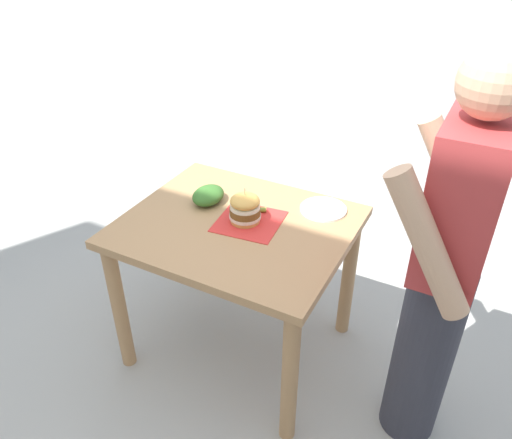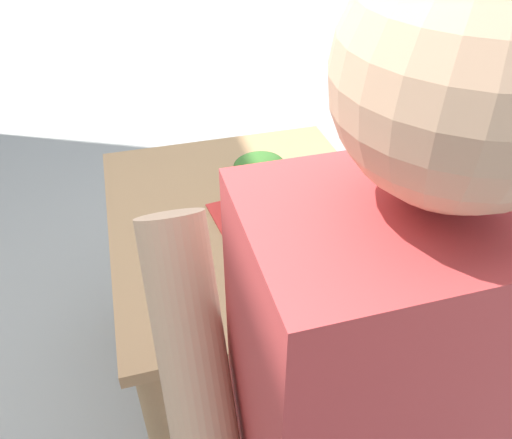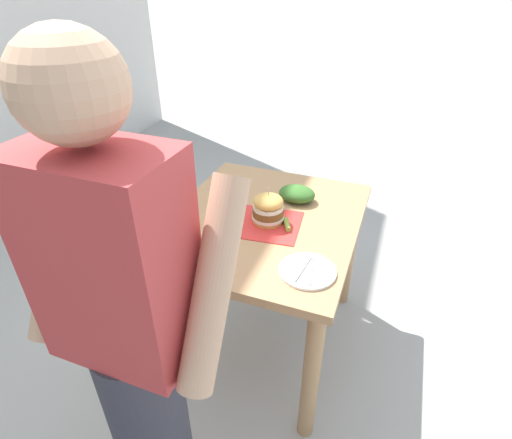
# 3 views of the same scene
# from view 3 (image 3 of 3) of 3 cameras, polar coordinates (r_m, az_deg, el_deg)

# --- Properties ---
(ground_plane) EXTENTS (80.00, 80.00, 0.00)m
(ground_plane) POSITION_cam_3_polar(r_m,az_deg,el_deg) (2.36, 0.90, -16.15)
(ground_plane) COLOR #ADAAA3
(patio_table) EXTENTS (0.86, 1.02, 0.78)m
(patio_table) POSITION_cam_3_polar(r_m,az_deg,el_deg) (1.92, 1.06, -3.20)
(patio_table) COLOR tan
(patio_table) RESTS_ON ground
(serving_paper) EXTENTS (0.31, 0.31, 0.00)m
(serving_paper) POSITION_cam_3_polar(r_m,az_deg,el_deg) (1.80, 1.73, -0.66)
(serving_paper) COLOR red
(serving_paper) RESTS_ON patio_table
(sandwich) EXTENTS (0.14, 0.14, 0.17)m
(sandwich) POSITION_cam_3_polar(r_m,az_deg,el_deg) (1.78, 1.75, 1.56)
(sandwich) COLOR gold
(sandwich) RESTS_ON serving_paper
(pickle_spear) EXTENTS (0.06, 0.09, 0.02)m
(pickle_spear) POSITION_cam_3_polar(r_m,az_deg,el_deg) (1.78, 4.44, -0.70)
(pickle_spear) COLOR #8EA83D
(pickle_spear) RESTS_ON serving_paper
(side_plate_with_forks) EXTENTS (0.22, 0.22, 0.02)m
(side_plate_with_forks) POSITION_cam_3_polar(r_m,az_deg,el_deg) (1.54, 7.36, -7.28)
(side_plate_with_forks) COLOR white
(side_plate_with_forks) RESTS_ON patio_table
(side_salad) EXTENTS (0.18, 0.14, 0.08)m
(side_salad) POSITION_cam_3_polar(r_m,az_deg,el_deg) (1.98, 5.87, 3.68)
(side_salad) COLOR #386B28
(side_salad) RESTS_ON patio_table
(diner_across_table) EXTENTS (0.55, 0.35, 1.69)m
(diner_across_table) POSITION_cam_3_polar(r_m,az_deg,el_deg) (1.20, -17.05, -16.77)
(diner_across_table) COLOR #33333D
(diner_across_table) RESTS_ON ground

